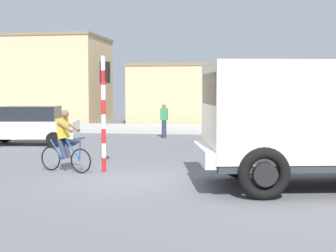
{
  "coord_description": "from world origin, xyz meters",
  "views": [
    {
      "loc": [
        2.71,
        -11.92,
        2.27
      ],
      "look_at": [
        0.44,
        2.5,
        1.2
      ],
      "focal_mm": 52.69,
      "sensor_mm": 36.0,
      "label": 1
    }
  ],
  "objects_px": {
    "traffic_light_pole": "(104,97)",
    "cyclist": "(65,141)",
    "pedestrian_near_kerb": "(164,120)",
    "truck_foreground": "(319,116)",
    "car_far_side": "(253,126)",
    "car_white_mid": "(29,125)"
  },
  "relations": [
    {
      "from": "truck_foreground",
      "to": "car_far_side",
      "type": "height_order",
      "value": "truck_foreground"
    },
    {
      "from": "pedestrian_near_kerb",
      "to": "cyclist",
      "type": "bearing_deg",
      "value": -96.48
    },
    {
      "from": "traffic_light_pole",
      "to": "car_white_mid",
      "type": "xyz_separation_m",
      "value": [
        -5.01,
        6.07,
        -1.25
      ]
    },
    {
      "from": "truck_foreground",
      "to": "car_far_side",
      "type": "relative_size",
      "value": 1.4
    },
    {
      "from": "cyclist",
      "to": "truck_foreground",
      "type": "bearing_deg",
      "value": -9.9
    },
    {
      "from": "car_far_side",
      "to": "pedestrian_near_kerb",
      "type": "xyz_separation_m",
      "value": [
        -4.11,
        2.66,
        0.03
      ]
    },
    {
      "from": "truck_foreground",
      "to": "pedestrian_near_kerb",
      "type": "height_order",
      "value": "truck_foreground"
    },
    {
      "from": "traffic_light_pole",
      "to": "truck_foreground",
      "type": "bearing_deg",
      "value": -13.73
    },
    {
      "from": "traffic_light_pole",
      "to": "pedestrian_near_kerb",
      "type": "bearing_deg",
      "value": 89.67
    },
    {
      "from": "car_white_mid",
      "to": "car_far_side",
      "type": "distance_m",
      "value": 9.23
    },
    {
      "from": "truck_foreground",
      "to": "cyclist",
      "type": "xyz_separation_m",
      "value": [
        -6.61,
        1.15,
        -0.8
      ]
    },
    {
      "from": "car_white_mid",
      "to": "pedestrian_near_kerb",
      "type": "bearing_deg",
      "value": 36.16
    },
    {
      "from": "car_white_mid",
      "to": "pedestrian_near_kerb",
      "type": "xyz_separation_m",
      "value": [
        5.07,
        3.7,
        0.03
      ]
    },
    {
      "from": "truck_foreground",
      "to": "cyclist",
      "type": "relative_size",
      "value": 3.38
    },
    {
      "from": "truck_foreground",
      "to": "pedestrian_near_kerb",
      "type": "xyz_separation_m",
      "value": [
        -5.47,
        11.13,
        -0.82
      ]
    },
    {
      "from": "truck_foreground",
      "to": "cyclist",
      "type": "bearing_deg",
      "value": 170.1
    },
    {
      "from": "pedestrian_near_kerb",
      "to": "traffic_light_pole",
      "type": "bearing_deg",
      "value": -90.33
    },
    {
      "from": "truck_foreground",
      "to": "car_far_side",
      "type": "distance_m",
      "value": 8.62
    },
    {
      "from": "cyclist",
      "to": "traffic_light_pole",
      "type": "bearing_deg",
      "value": 10.4
    },
    {
      "from": "cyclist",
      "to": "car_far_side",
      "type": "height_order",
      "value": "cyclist"
    },
    {
      "from": "car_white_mid",
      "to": "pedestrian_near_kerb",
      "type": "height_order",
      "value": "pedestrian_near_kerb"
    },
    {
      "from": "traffic_light_pole",
      "to": "cyclist",
      "type": "bearing_deg",
      "value": -169.6
    }
  ]
}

